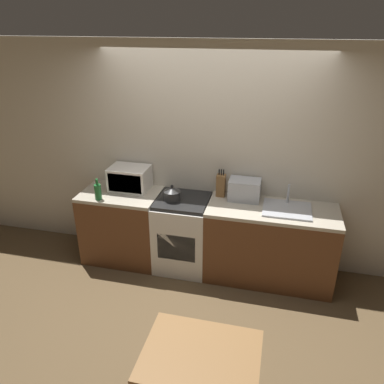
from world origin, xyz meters
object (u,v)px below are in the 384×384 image
microwave (130,178)px  dining_table (201,367)px  kettle (172,194)px  toaster_oven (244,190)px  stove_range (183,233)px  bottle (98,191)px

microwave → dining_table: microwave is taller
kettle → toaster_oven: (0.79, 0.21, 0.04)m
microwave → dining_table: 2.50m
stove_range → kettle: kettle is taller
bottle → dining_table: bottle is taller
toaster_oven → stove_range: bearing=-166.4°
microwave → bottle: size_ratio=1.86×
kettle → bottle: (-0.83, -0.18, 0.02)m
microwave → stove_range: bearing=-10.0°
dining_table → microwave: bearing=122.6°
kettle → bottle: 0.85m
bottle → kettle: bearing=12.4°
stove_range → bottle: bottle is taller
kettle → bottle: bottle is taller
microwave → bottle: 0.43m
microwave → bottle: microwave is taller
kettle → stove_range: bearing=21.5°
toaster_oven → dining_table: bearing=-91.1°
kettle → microwave: bearing=164.1°
microwave → toaster_oven: bearing=1.8°
microwave → bottle: bearing=-125.7°
stove_range → kettle: bearing=-158.5°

